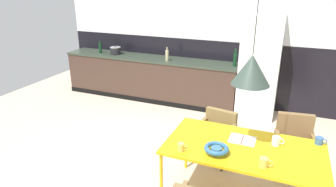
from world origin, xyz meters
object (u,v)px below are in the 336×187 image
at_px(mug_tall_blue, 319,141).
at_px(pendant_lamp_over_table_near, 251,70).
at_px(fruit_bowl, 216,149).
at_px(dining_table, 244,150).
at_px(bottle_oil_tall, 167,55).
at_px(bottle_spice_small, 100,48).
at_px(refrigerator_column, 259,67).
at_px(mug_glass_clear, 264,163).
at_px(cooking_pot, 115,51).
at_px(bottle_wine_green, 235,59).
at_px(open_book, 242,140).
at_px(armchair_head_of_table, 295,139).
at_px(mug_white_ceramic, 181,147).
at_px(armchair_corner_seat, 217,129).
at_px(mug_wide_latte, 276,141).

relative_size(mug_tall_blue, pendant_lamp_over_table_near, 0.11).
bearing_deg(fruit_bowl, dining_table, 45.33).
xyz_separation_m(bottle_oil_tall, bottle_spice_small, (-1.64, 0.06, 0.01)).
height_order(refrigerator_column, mug_tall_blue, refrigerator_column).
xyz_separation_m(bottle_oil_tall, pendant_lamp_over_table_near, (1.96, -2.57, 0.59)).
distance_m(mug_glass_clear, bottle_oil_tall, 3.59).
bearing_deg(bottle_spice_small, mug_tall_blue, -26.87).
relative_size(fruit_bowl, bottle_spice_small, 0.94).
distance_m(cooking_pot, bottle_wine_green, 2.62).
relative_size(dining_table, mug_tall_blue, 13.60).
bearing_deg(bottle_oil_tall, cooking_pot, 175.72).
height_order(mug_glass_clear, bottle_wine_green, bottle_wine_green).
height_order(open_book, bottle_oil_tall, bottle_oil_tall).
xyz_separation_m(fruit_bowl, mug_tall_blue, (1.00, 0.63, -0.01)).
xyz_separation_m(dining_table, bottle_oil_tall, (-1.96, 2.53, 0.33)).
xyz_separation_m(fruit_bowl, bottle_wine_green, (-0.37, 2.87, 0.26)).
distance_m(fruit_bowl, bottle_spice_small, 4.39).
bearing_deg(bottle_spice_small, armchair_head_of_table, -22.39).
xyz_separation_m(mug_glass_clear, bottle_wine_green, (-0.85, 2.93, 0.26)).
distance_m(fruit_bowl, pendant_lamp_over_table_near, 0.88).
bearing_deg(cooking_pot, mug_tall_blue, -29.40).
xyz_separation_m(fruit_bowl, cooking_pot, (-2.98, 2.87, 0.20)).
bearing_deg(mug_white_ceramic, armchair_corner_seat, 84.03).
relative_size(open_book, bottle_wine_green, 0.87).
xyz_separation_m(dining_table, open_book, (-0.04, 0.14, 0.05)).
bearing_deg(open_book, cooking_pot, 142.12).
bearing_deg(bottle_wine_green, fruit_bowl, -82.74).
bearing_deg(mug_wide_latte, bottle_wine_green, 110.77).
bearing_deg(armchair_corner_seat, refrigerator_column, -90.73).
xyz_separation_m(refrigerator_column, mug_wide_latte, (0.47, -2.46, -0.15)).
height_order(armchair_corner_seat, mug_tall_blue, mug_tall_blue).
height_order(armchair_head_of_table, cooking_pot, cooking_pot).
relative_size(refrigerator_column, dining_table, 1.12).
height_order(mug_tall_blue, cooking_pot, cooking_pot).
relative_size(refrigerator_column, mug_white_ceramic, 16.14).
distance_m(fruit_bowl, open_book, 0.44).
height_order(fruit_bowl, open_book, fruit_bowl).
height_order(mug_glass_clear, pendant_lamp_over_table_near, pendant_lamp_over_table_near).
distance_m(mug_glass_clear, bottle_wine_green, 3.06).
distance_m(dining_table, bottle_wine_green, 2.72).
bearing_deg(dining_table, mug_glass_clear, -52.94).
height_order(mug_wide_latte, mug_tall_blue, mug_wide_latte).
height_order(open_book, bottle_wine_green, bottle_wine_green).
bearing_deg(refrigerator_column, fruit_bowl, -91.81).
xyz_separation_m(armchair_corner_seat, bottle_spice_small, (-3.12, 1.76, 0.57)).
height_order(cooking_pot, bottle_oil_tall, bottle_oil_tall).
bearing_deg(pendant_lamp_over_table_near, open_book, 102.69).
distance_m(armchair_corner_seat, mug_glass_clear, 1.38).
bearing_deg(cooking_pot, refrigerator_column, 0.27).
height_order(refrigerator_column, pendant_lamp_over_table_near, pendant_lamp_over_table_near).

